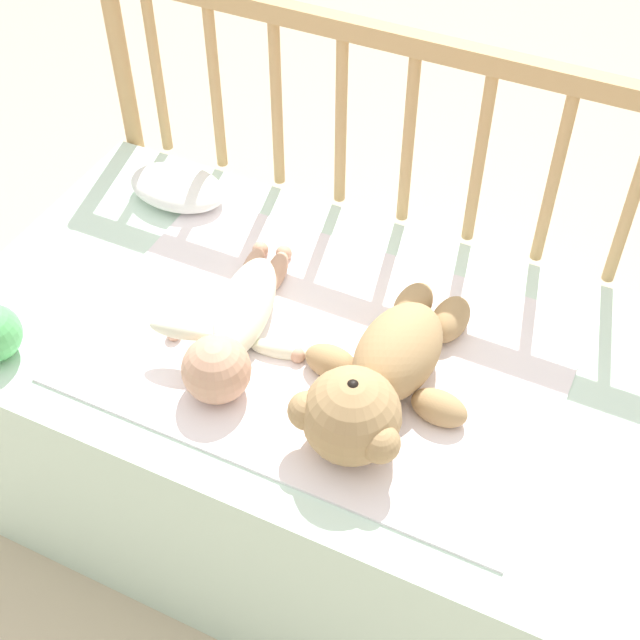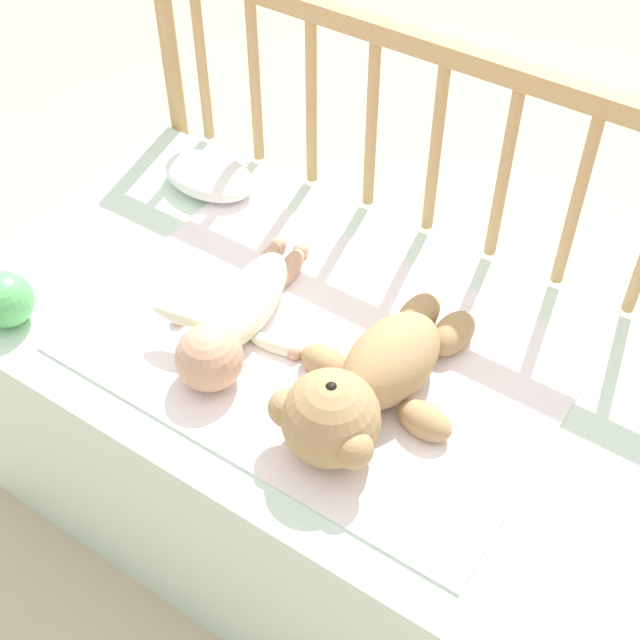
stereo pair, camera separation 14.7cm
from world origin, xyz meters
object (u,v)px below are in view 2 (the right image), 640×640
(teddy_bear, at_px, (366,385))
(small_pillow, at_px, (209,176))
(baby, at_px, (238,319))
(toy_ball, at_px, (5,299))

(teddy_bear, relative_size, small_pillow, 2.11)
(baby, relative_size, small_pillow, 1.98)
(toy_ball, bearing_deg, baby, 27.98)
(teddy_bear, xyz_separation_m, toy_ball, (-0.62, -0.17, -0.01))
(baby, xyz_separation_m, toy_ball, (-0.35, -0.19, 0.01))
(teddy_bear, distance_m, toy_ball, 0.64)
(baby, bearing_deg, teddy_bear, -3.65)
(teddy_bear, relative_size, baby, 1.07)
(teddy_bear, relative_size, toy_ball, 4.33)
(teddy_bear, bearing_deg, baby, 176.35)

